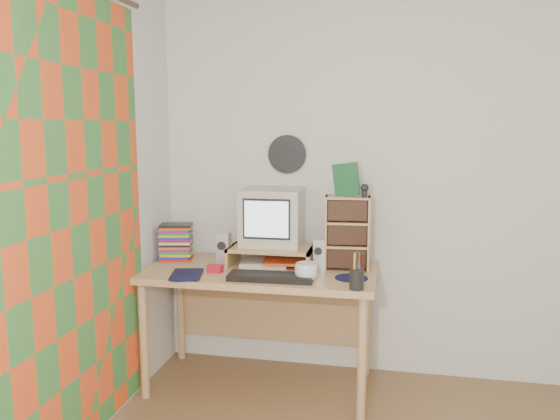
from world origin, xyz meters
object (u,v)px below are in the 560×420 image
at_px(keyboard, 271,277).
at_px(diary, 171,273).
at_px(desk, 263,287).
at_px(cd_rack, 347,233).
at_px(dvd_stack, 176,238).
at_px(mug, 306,272).
at_px(crt_monitor, 271,217).

relative_size(keyboard, diary, 2.28).
height_order(keyboard, diary, diary).
distance_m(desk, diary, 0.59).
relative_size(desk, diary, 6.63).
height_order(cd_rack, diary, cd_rack).
relative_size(keyboard, dvd_stack, 1.71).
xyz_separation_m(keyboard, diary, (-0.58, -0.05, 0.01)).
distance_m(desk, dvd_stack, 0.66).
xyz_separation_m(dvd_stack, cd_rack, (1.11, -0.02, 0.08)).
bearing_deg(diary, cd_rack, 7.71).
xyz_separation_m(desk, mug, (0.32, -0.27, 0.19)).
bearing_deg(diary, desk, 22.12).
height_order(desk, diary, diary).
relative_size(crt_monitor, cd_rack, 0.83).
distance_m(crt_monitor, dvd_stack, 0.65).
bearing_deg(mug, keyboard, -176.05).
height_order(keyboard, mug, mug).
relative_size(dvd_stack, mug, 2.14).
bearing_deg(diary, keyboard, -8.57).
xyz_separation_m(crt_monitor, keyboard, (0.08, -0.37, -0.28)).
bearing_deg(crt_monitor, mug, -53.14).
bearing_deg(dvd_stack, mug, -32.49).
height_order(crt_monitor, dvd_stack, crt_monitor).
bearing_deg(cd_rack, desk, -178.59).
bearing_deg(crt_monitor, dvd_stack, -179.38).
relative_size(keyboard, mug, 3.66).
relative_size(desk, crt_monitor, 3.76).
height_order(desk, keyboard, keyboard).
xyz_separation_m(desk, keyboard, (0.12, -0.28, 0.15)).
bearing_deg(dvd_stack, diary, -83.78).
distance_m(keyboard, diary, 0.58).
relative_size(crt_monitor, dvd_stack, 1.32).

